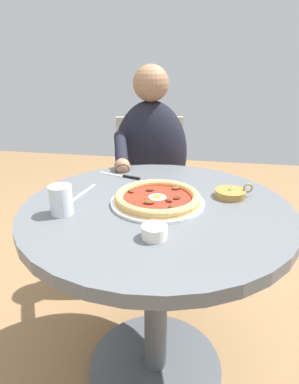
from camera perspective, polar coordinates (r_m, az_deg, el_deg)
ground_plane at (r=1.54m, az=1.01°, el=-28.46°), size 6.00×6.00×0.02m
dining_table at (r=1.15m, az=1.21°, el=-9.70°), size 0.89×0.89×0.74m
pizza_on_plate at (r=1.08m, az=1.38°, el=-1.15°), size 0.31×0.31×0.04m
water_glass at (r=1.04m, az=-15.20°, el=-1.68°), size 0.07×0.07×0.09m
steak_knife at (r=1.33m, az=-4.26°, el=2.74°), size 0.07×0.19×0.01m
ramekin_capers at (r=0.88m, az=0.86°, el=-6.90°), size 0.07×0.07×0.04m
olive_pan at (r=1.17m, az=14.00°, el=-0.20°), size 0.11×0.13×0.05m
fork_utensil at (r=1.19m, az=-11.64°, el=-0.20°), size 0.18×0.04×0.00m
diner_person at (r=1.77m, az=0.17°, el=0.19°), size 0.54×0.41×1.16m
cafe_chair_diner at (r=1.90m, az=0.10°, el=2.30°), size 0.51×0.51×0.87m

